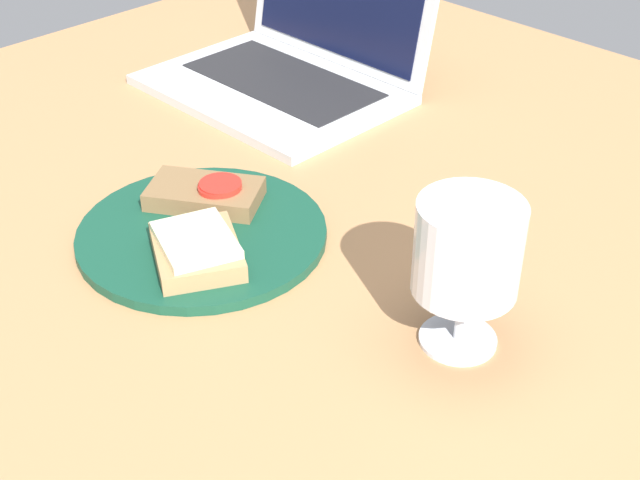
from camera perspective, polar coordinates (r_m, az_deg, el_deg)
wooden_table at (r=81.99cm, az=-1.96°, el=-3.71°), size 140.00×140.00×3.00cm
plate at (r=87.63cm, az=-7.55°, el=0.39°), size 24.39×24.39×1.04cm
sandwich_with_tomato at (r=91.01cm, az=-7.28°, el=3.00°), size 12.90×11.45×2.49cm
sandwich_with_cheese at (r=82.43cm, az=-7.90°, el=-0.57°), size 12.03×11.28×2.66cm
wine_glass at (r=70.37cm, az=9.42°, el=-0.81°), size 8.59×8.59×13.35cm
laptop at (r=117.68cm, az=-1.48°, el=11.83°), size 31.51×26.29×19.06cm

